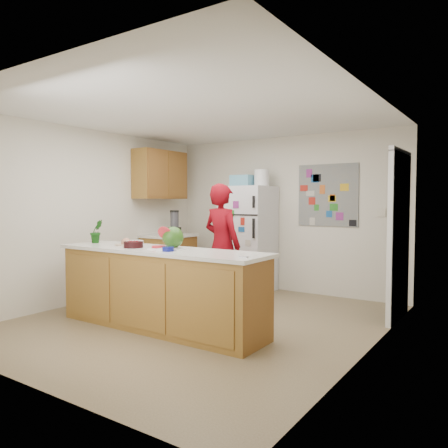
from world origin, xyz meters
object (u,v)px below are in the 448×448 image
Objects in this scene: watermelon at (173,237)px; cherry_bowl at (133,245)px; person at (222,245)px; refrigerator at (248,239)px.

watermelon is 0.51m from cherry_bowl.
person reaches higher than watermelon.
refrigerator is 2.37m from watermelon.
refrigerator is at bearing 88.16° from cherry_bowl.
watermelon is at bearing -80.13° from refrigerator.
refrigerator is 7.03× the size of watermelon.
refrigerator reaches higher than watermelon.
person is 1.26m from watermelon.
watermelon reaches higher than cherry_bowl.
watermelon is at bearing 15.98° from cherry_bowl.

